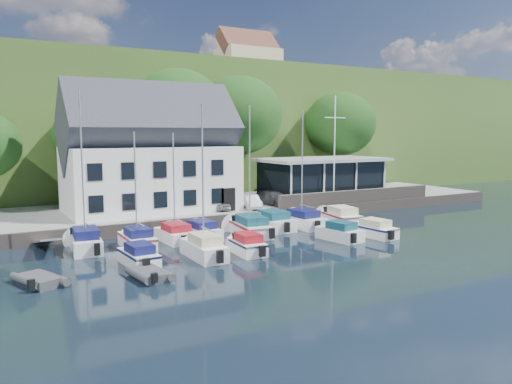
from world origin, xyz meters
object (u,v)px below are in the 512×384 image
Objects in this scene: car_blue at (292,197)px; boat_r1_5 at (272,220)px; boat_r1_2 at (174,184)px; harbor_building at (150,160)px; flagpole at (335,150)px; boat_r2_4 at (373,228)px; car_dgrey at (274,198)px; car_silver at (220,203)px; boat_r1_0 at (83,179)px; boat_r2_2 at (247,243)px; dinghy_0 at (39,278)px; dinghy_1 at (149,273)px; boat_r2_0 at (139,254)px; club_pavilion at (321,178)px; boat_r1_4 at (250,173)px; boat_r1_3 at (201,229)px; boat_r1_7 at (340,215)px; boat_r2_1 at (203,182)px; boat_r2_3 at (340,231)px; boat_r1_6 at (302,172)px; car_white at (251,202)px; boat_r1_1 at (135,183)px.

boat_r1_5 is at bearing -149.52° from car_blue.
car_blue is 0.44× the size of boat_r1_2.
flagpole is at bearing -14.64° from harbor_building.
car_blue is 0.67× the size of boat_r2_4.
car_silver is at bearing 176.46° from car_dgrey.
boat_r1_0 is 11.37m from boat_r2_2.
dinghy_0 is 1.03× the size of dinghy_1.
dinghy_0 is at bearing -158.45° from flagpole.
harbor_building is 5.06× the size of dinghy_1.
boat_r2_0 is at bearing 77.38° from dinghy_1.
car_silver is 1.16× the size of dinghy_0.
boat_r1_4 reaches higher than club_pavilion.
club_pavilion is 16.23m from boat_r1_4.
boat_r1_3 is at bearing 0.13° from boat_r1_2.
boat_r2_4 is (-1.18, -5.27, -0.09)m from boat_r1_7.
harbor_building is 1.42× the size of flagpole.
car_silver is 7.40m from boat_r1_4.
boat_r2_1 is 3.23× the size of dinghy_0.
car_blue is 10.88m from boat_r1_4.
boat_r2_3 is at bearing -121.15° from car_blue.
boat_r1_6 is at bearing -41.86° from harbor_building.
boat_r1_0 is 20.81m from boat_r2_4.
car_blue reaches higher than boat_r2_4.
boat_r1_0 is 9.52m from dinghy_1.
car_blue is 1.23× the size of dinghy_0.
boat_r1_4 is 2.02× the size of boat_r2_2.
car_silver is 10.48m from boat_r1_7.
boat_r2_1 is at bearing 173.38° from boat_r2_4.
boat_r2_4 is (4.32, -10.94, -0.92)m from car_white.
boat_r2_2 is (6.84, -0.58, 0.01)m from boat_r2_0.
dinghy_1 is (-0.31, -2.95, -0.34)m from boat_r2_0.
boat_r1_2 is (-17.72, -4.49, -1.95)m from flagpole.
boat_r2_2 is 1.59× the size of dinghy_0.
dinghy_1 is at bearing -73.26° from boat_r1_0.
boat_r1_4 is at bearing -1.21° from dinghy_0.
boat_r2_3 is (-3.33, -11.26, -0.92)m from car_blue.
boat_r2_0 is 0.98× the size of boat_r2_3.
flagpole reaches higher than boat_r2_4.
car_blue is at bearing 20.43° from boat_r1_2.
car_blue is 11.56m from boat_r2_4.
boat_r1_4 reaches higher than car_blue.
car_blue is 0.61× the size of boat_r1_5.
boat_r2_3 is (8.46, -5.47, 0.01)m from boat_r1_3.
boat_r2_1 is at bearing -115.36° from car_white.
boat_r1_1 is 0.96× the size of boat_r1_6.
boat_r2_1 is (-19.21, -13.63, 1.66)m from club_pavilion.
flagpole is 13.15m from boat_r1_4.
boat_r1_2 is at bearing -156.47° from club_pavilion.
car_white is 22.05m from dinghy_0.
boat_r1_6 is 0.97× the size of boat_r2_1.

